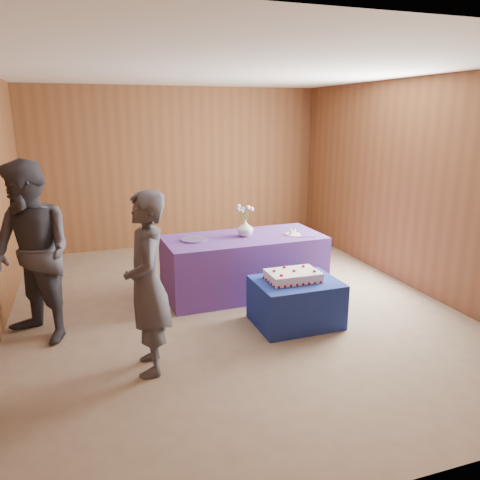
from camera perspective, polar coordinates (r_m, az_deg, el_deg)
name	(u,v)px	position (r m, az deg, el deg)	size (l,w,h in m)	color
ground	(231,307)	(5.69, -1.12, -8.14)	(6.00, 6.00, 0.00)	gray
room_shell	(230,155)	(5.25, -1.22, 10.27)	(5.04, 6.04, 2.72)	brown
cake_table	(296,302)	(5.21, 6.81, -7.53)	(0.90, 0.70, 0.50)	navy
serving_table	(244,265)	(6.00, 0.47, -3.06)	(2.00, 0.90, 0.75)	#58389A
sheet_cake	(293,276)	(5.11, 6.46, -4.35)	(0.58, 0.40, 0.13)	white
vase	(245,228)	(5.89, 0.63, 1.47)	(0.20, 0.20, 0.21)	silver
flower_spray	(245,208)	(5.84, 0.64, 3.87)	(0.23, 0.23, 0.17)	#316B2A
platter	(194,239)	(5.75, -5.65, 0.06)	(0.33, 0.33, 0.02)	#574890
plate	(293,234)	(6.02, 6.45, 0.69)	(0.20, 0.20, 0.01)	white
cake_slice	(293,231)	(6.01, 6.46, 1.04)	(0.07, 0.06, 0.08)	white
knife	(304,237)	(5.92, 7.82, 0.35)	(0.26, 0.02, 0.00)	silver
guest_left	(147,284)	(4.15, -11.24, -5.29)	(0.60, 0.39, 1.64)	#3D3D48
guest_right	(32,254)	(5.03, -24.04, -1.53)	(0.89, 0.70, 1.84)	#35353F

